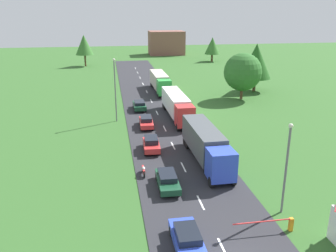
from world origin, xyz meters
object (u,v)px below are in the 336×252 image
object	(u,v)px
tree_pine	(243,72)
barrier_gate	(281,223)
car_fifth	(139,105)
distant_building	(166,43)
tree_elm	(212,46)
car_second	(167,180)
tree_oak	(256,61)
lamppost_second	(115,87)
truck_third	(160,81)
car_fourth	(146,122)
lamppost_lead	(287,164)
car_third	(151,144)
tree_maple	(84,45)
car_lead	(187,237)
motorcycle_courier	(143,170)
truck_lead	(206,144)
truck_second	(177,104)

from	to	relation	value
tree_pine	barrier_gate	bearing A→B (deg)	-106.27
car_fifth	distant_building	size ratio (longest dim) A/B	0.37
tree_elm	car_second	bearing A→B (deg)	-108.79
tree_oak	tree_elm	distance (m)	41.04
car_fifth	lamppost_second	world-z (taller)	lamppost_second
truck_third	car_second	size ratio (longest dim) A/B	2.64
car_fourth	lamppost_lead	size ratio (longest dim) A/B	0.60
car_second	tree_pine	bearing A→B (deg)	59.12
car_third	lamppost_lead	xyz separation A→B (m)	(8.83, -14.65, 3.38)
barrier_gate	tree_pine	xyz separation A→B (m)	(11.40, 39.05, 4.20)
car_fifth	car_third	bearing A→B (deg)	-90.56
lamppost_second	tree_oak	bearing A→B (deg)	29.53
barrier_gate	tree_pine	bearing A→B (deg)	73.73
barrier_gate	tree_maple	world-z (taller)	tree_maple
tree_pine	car_lead	bearing A→B (deg)	-115.10
motorcycle_courier	tree_elm	xyz separation A→B (m)	(28.32, 74.74, 4.17)
car_lead	tree_maple	bearing A→B (deg)	97.60
car_second	motorcycle_courier	distance (m)	3.49
truck_lead	tree_pine	size ratio (longest dim) A/B	1.47
car_fourth	barrier_gate	size ratio (longest dim) A/B	0.97
tree_pine	tree_elm	xyz separation A→B (m)	(7.89, 46.67, -0.18)
motorcycle_courier	distant_building	size ratio (longest dim) A/B	0.16
car_fifth	car_fourth	bearing A→B (deg)	-88.98
car_second	car_third	xyz separation A→B (m)	(-0.40, 9.09, 0.07)
truck_second	car_fifth	world-z (taller)	truck_second
truck_lead	truck_third	size ratio (longest dim) A/B	0.99
lamppost_second	distant_building	xyz separation A→B (m)	(19.44, 75.60, -1.03)
car_fifth	barrier_gate	xyz separation A→B (m)	(7.35, -34.72, -0.13)
truck_third	distant_building	size ratio (longest dim) A/B	1.02
barrier_gate	tree_oak	xyz separation A→B (m)	(16.17, 44.82, 5.20)
car_second	car_fifth	bearing A→B (deg)	90.48
motorcycle_courier	truck_second	bearing A→B (deg)	69.82
car_third	lamppost_second	distance (m)	13.38
lamppost_second	tree_maple	xyz separation A→B (m)	(-7.16, 53.14, 0.85)
car_lead	tree_pine	size ratio (longest dim) A/B	0.52
lamppost_lead	distant_building	bearing A→B (deg)	86.10
car_third	motorcycle_courier	size ratio (longest dim) A/B	2.11
truck_lead	car_fourth	xyz separation A→B (m)	(-4.99, 12.77, -1.31)
car_second	tree_pine	size ratio (longest dim) A/B	0.56
truck_lead	car_lead	world-z (taller)	truck_lead
truck_third	tree_pine	size ratio (longest dim) A/B	1.48
car_lead	motorcycle_courier	bearing A→B (deg)	98.90
car_second	car_fifth	size ratio (longest dim) A/B	1.04
tree_pine	car_fourth	bearing A→B (deg)	-144.58
car_second	car_third	distance (m)	9.10
truck_third	tree_elm	world-z (taller)	tree_elm
barrier_gate	tree_oak	distance (m)	47.93
car_third	lamppost_lead	bearing A→B (deg)	-58.92
motorcycle_courier	car_second	bearing A→B (deg)	-56.77
truck_second	car_third	world-z (taller)	truck_second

